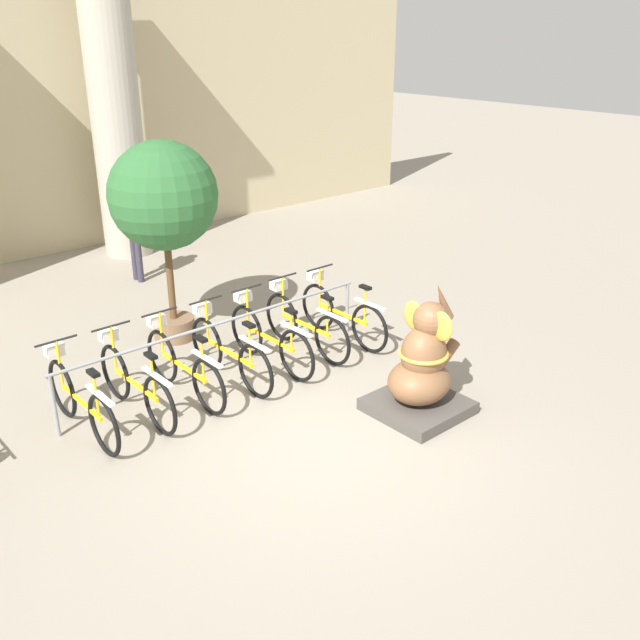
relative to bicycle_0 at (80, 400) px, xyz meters
name	(u,v)px	position (x,y,z in m)	size (l,w,h in m)	color
ground_plane	(320,439)	(1.89, -1.84, -0.41)	(60.00, 60.00, 0.00)	gray
building_facade	(1,96)	(1.89, 6.76, 2.59)	(20.00, 0.20, 6.00)	#C6B78E
column_right	(116,115)	(3.53, 5.76, 2.22)	(1.15, 1.15, 5.16)	#ADA899
bike_rack	(221,332)	(1.93, 0.11, 0.21)	(4.46, 0.05, 0.77)	gray
bicycle_0	(80,400)	(0.00, 0.00, 0.00)	(0.48, 1.77, 0.97)	black
bicycle_1	(135,383)	(0.64, -0.02, 0.00)	(0.48, 1.77, 0.97)	black
bicycle_2	(183,366)	(1.29, 0.00, 0.00)	(0.48, 1.77, 0.97)	black
bicycle_3	(228,351)	(1.93, -0.03, 0.00)	(0.48, 1.77, 0.97)	black
bicycle_4	(269,337)	(2.58, -0.03, 0.00)	(0.48, 1.77, 0.97)	black
bicycle_5	(304,323)	(3.22, 0.02, 0.00)	(0.48, 1.77, 0.97)	black
bicycle_6	(341,313)	(3.86, -0.03, 0.00)	(0.48, 1.77, 0.97)	black
elephant_statue	(422,370)	(3.19, -2.13, 0.13)	(1.01, 1.01, 1.57)	#4C4742
person_pedestrian	(133,225)	(2.87, 4.15, 0.60)	(0.22, 0.47, 1.68)	#383342
potted_tree	(163,200)	(2.08, 1.58, 1.61)	(1.47, 1.47, 2.82)	brown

